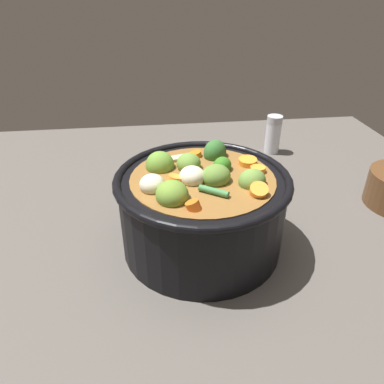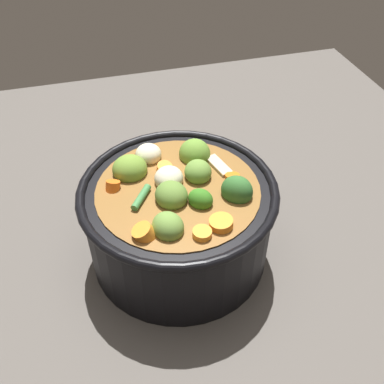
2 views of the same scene
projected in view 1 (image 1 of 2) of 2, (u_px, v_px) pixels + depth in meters
ground_plane at (201, 244)px, 0.57m from camera, size 1.10×1.10×0.00m
cooking_pot at (202, 209)px, 0.54m from camera, size 0.26×0.26×0.15m
salt_shaker at (273, 134)px, 0.85m from camera, size 0.04×0.04×0.09m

